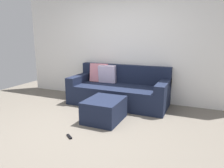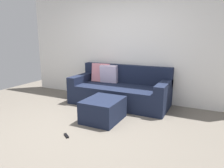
% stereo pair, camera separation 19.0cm
% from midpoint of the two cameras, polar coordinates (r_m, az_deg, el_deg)
% --- Properties ---
extents(ground_plane, '(7.10, 7.10, 0.00)m').
position_cam_midpoint_polar(ground_plane, '(3.60, -10.60, -12.57)').
color(ground_plane, '#6B6359').
extents(wall_back, '(5.46, 0.10, 2.69)m').
position_cam_midpoint_polar(wall_back, '(5.13, 2.13, 10.78)').
color(wall_back, white).
rests_on(wall_back, ground_plane).
extents(couch_sectional, '(2.21, 0.95, 0.89)m').
position_cam_midpoint_polar(couch_sectional, '(4.83, 0.63, -1.79)').
color(couch_sectional, '#192138').
rests_on(couch_sectional, ground_plane).
extents(ottoman, '(0.63, 0.77, 0.41)m').
position_cam_midpoint_polar(ottoman, '(3.92, -3.47, -6.99)').
color(ottoman, '#192138').
rests_on(ottoman, ground_plane).
extents(remote_near_ottoman, '(0.15, 0.12, 0.02)m').
position_cam_midpoint_polar(remote_near_ottoman, '(3.44, -13.11, -13.75)').
color(remote_near_ottoman, black).
rests_on(remote_near_ottoman, ground_plane).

